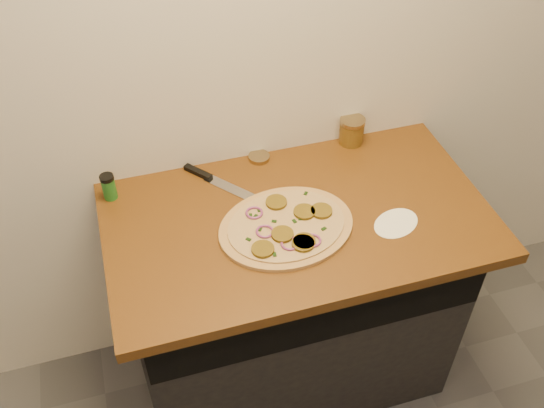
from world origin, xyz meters
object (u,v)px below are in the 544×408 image
object	(u,v)px
spice_shaker	(109,187)
salsa_jar	(352,131)
chefs_knife	(213,180)
pizza	(287,227)

from	to	relation	value
spice_shaker	salsa_jar	bearing A→B (deg)	3.49
spice_shaker	chefs_knife	bearing A→B (deg)	-2.71
pizza	salsa_jar	distance (m)	0.50
pizza	chefs_knife	size ratio (longest dim) A/B	1.94
pizza	spice_shaker	xyz separation A→B (m)	(-0.50, 0.30, 0.03)
salsa_jar	spice_shaker	distance (m)	0.85
pizza	salsa_jar	bearing A→B (deg)	44.94
pizza	salsa_jar	world-z (taller)	salsa_jar
pizza	chefs_knife	bearing A→B (deg)	120.48
chefs_knife	pizza	bearing A→B (deg)	-59.52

